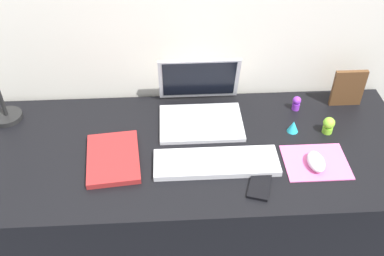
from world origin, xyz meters
TOP-DOWN VIEW (x-y plane):
  - back_wall at (0.00, 0.35)m, footprint 2.78×0.05m
  - desk at (0.00, 0.00)m, footprint 1.58×0.61m
  - laptop at (0.07, 0.18)m, footprint 0.30×0.27m
  - keyboard at (0.10, -0.09)m, footprint 0.41×0.13m
  - mousepad at (0.43, -0.09)m, footprint 0.21×0.17m
  - mouse at (0.43, -0.11)m, footprint 0.06×0.10m
  - cell_phone at (0.23, -0.18)m, footprint 0.10×0.14m
  - notebook_pad at (-0.24, -0.05)m, footprint 0.19×0.26m
  - picture_frame at (0.63, 0.22)m, footprint 0.12×0.02m
  - toy_figurine_lime at (0.51, 0.06)m, footprint 0.04×0.04m
  - toy_figurine_cyan at (0.39, 0.07)m, footprint 0.04×0.04m
  - toy_figurine_purple at (0.43, 0.20)m, footprint 0.03×0.03m

SIDE VIEW (x-z plane):
  - desk at x=0.00m, z-range 0.00..0.74m
  - mousepad at x=0.43m, z-range 0.74..0.74m
  - cell_phone at x=0.23m, z-range 0.74..0.75m
  - keyboard at x=0.10m, z-range 0.74..0.76m
  - notebook_pad at x=-0.24m, z-range 0.74..0.76m
  - mouse at x=0.43m, z-range 0.74..0.78m
  - toy_figurine_cyan at x=0.39m, z-range 0.74..0.78m
  - toy_figurine_purple at x=0.43m, z-range 0.74..0.80m
  - toy_figurine_lime at x=0.51m, z-range 0.74..0.80m
  - laptop at x=0.07m, z-range 0.69..0.90m
  - picture_frame at x=0.63m, z-range 0.74..0.89m
  - back_wall at x=0.00m, z-range 0.00..1.66m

